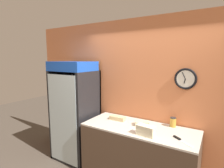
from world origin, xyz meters
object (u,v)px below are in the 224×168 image
sandwich_stack_bottom (146,133)px  condiment_jar (173,122)px  sandwich_flat_right (142,123)px  beverage_cooler (77,105)px  sandwich_stack_middle (146,128)px  chefs_knife (180,140)px  sandwich_flat_left (117,118)px

sandwich_stack_bottom → condiment_jar: (0.25, 0.53, 0.04)m
sandwich_stack_bottom → sandwich_flat_right: 0.38m
sandwich_flat_right → beverage_cooler: bearing=-179.3°
sandwich_stack_middle → chefs_knife: bearing=13.0°
sandwich_flat_left → chefs_knife: size_ratio=0.98×
sandwich_flat_right → sandwich_stack_middle: bearing=-60.3°
sandwich_stack_bottom → condiment_jar: size_ratio=1.75×
sandwich_stack_bottom → condiment_jar: condiment_jar is taller
sandwich_flat_right → chefs_knife: size_ratio=0.89×
sandwich_stack_middle → sandwich_flat_left: size_ratio=0.95×
sandwich_flat_right → condiment_jar: 0.49m
sandwich_flat_left → sandwich_stack_middle: bearing=-27.5°
sandwich_flat_right → sandwich_stack_bottom: bearing=-60.3°
sandwich_stack_bottom → sandwich_stack_middle: (0.00, 0.00, 0.07)m
beverage_cooler → sandwich_stack_bottom: beverage_cooler is taller
sandwich_stack_bottom → chefs_knife: 0.45m
beverage_cooler → sandwich_flat_right: bearing=0.7°
sandwich_stack_bottom → condiment_jar: bearing=64.6°
beverage_cooler → condiment_jar: beverage_cooler is taller
sandwich_stack_middle → chefs_knife: sandwich_stack_middle is taller
sandwich_stack_middle → condiment_jar: bearing=64.6°
beverage_cooler → sandwich_flat_right: beverage_cooler is taller
sandwich_flat_right → condiment_jar: condiment_jar is taller
beverage_cooler → condiment_jar: 1.85m
sandwich_stack_middle → sandwich_flat_right: size_ratio=1.05×
condiment_jar → chefs_knife: bearing=-66.1°
beverage_cooler → sandwich_flat_left: bearing=1.4°
beverage_cooler → sandwich_flat_right: size_ratio=7.65×
sandwich_flat_left → condiment_jar: 0.92m
beverage_cooler → chefs_knife: (2.03, -0.21, -0.12)m
beverage_cooler → sandwich_flat_right: 1.40m
sandwich_flat_right → sandwich_flat_left: bearing=179.2°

